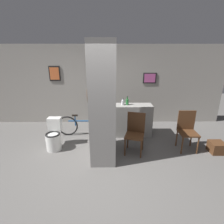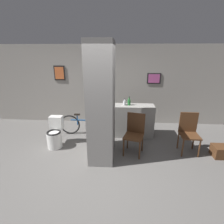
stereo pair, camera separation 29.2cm
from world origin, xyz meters
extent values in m
plane|color=#5B5956|center=(0.00, 0.00, 0.00)|extent=(14.00, 14.00, 0.00)
cube|color=gray|center=(0.00, 2.63, 1.30)|extent=(8.00, 0.06, 2.60)
cube|color=black|center=(-1.60, 2.58, 1.70)|extent=(0.36, 0.02, 0.48)
cube|color=#D86633|center=(-1.60, 2.57, 1.70)|extent=(0.30, 0.01, 0.39)
cube|color=black|center=(1.50, 2.58, 1.55)|extent=(0.44, 0.02, 0.34)
cube|color=#B24C8C|center=(1.50, 2.57, 1.55)|extent=(0.36, 0.01, 0.28)
cube|color=gray|center=(0.05, 0.52, 1.30)|extent=(0.54, 1.05, 2.60)
cylinder|color=#593319|center=(-0.23, 0.31, 1.55)|extent=(0.03, 0.40, 0.40)
cylinder|color=red|center=(-0.25, 0.31, 1.55)|extent=(0.01, 0.07, 0.07)
cube|color=gray|center=(0.84, 1.59, 0.47)|extent=(1.13, 0.44, 0.93)
cylinder|color=silver|center=(-1.23, 0.76, 0.21)|extent=(0.37, 0.37, 0.41)
torus|color=black|center=(-1.23, 0.76, 0.42)|extent=(0.36, 0.36, 0.04)
cube|color=silver|center=(-1.23, 1.00, 0.59)|extent=(0.33, 0.20, 0.36)
cylinder|color=#4C2D19|center=(0.55, 0.46, 0.22)|extent=(0.04, 0.04, 0.44)
cylinder|color=#4C2D19|center=(0.92, 0.36, 0.22)|extent=(0.04, 0.04, 0.44)
cylinder|color=#4C2D19|center=(0.65, 0.82, 0.22)|extent=(0.04, 0.04, 0.44)
cylinder|color=#4C2D19|center=(1.02, 0.72, 0.22)|extent=(0.04, 0.04, 0.44)
cube|color=#4C2D19|center=(0.79, 0.59, 0.46)|extent=(0.53, 0.53, 0.04)
cube|color=#4C2D19|center=(0.84, 0.79, 0.73)|extent=(0.43, 0.15, 0.50)
cylinder|color=#4C2D19|center=(1.94, 0.53, 0.22)|extent=(0.04, 0.04, 0.44)
cylinder|color=#4C2D19|center=(2.32, 0.52, 0.22)|extent=(0.04, 0.04, 0.44)
cylinder|color=#4C2D19|center=(1.94, 0.91, 0.22)|extent=(0.04, 0.04, 0.44)
cylinder|color=#4C2D19|center=(2.32, 0.90, 0.22)|extent=(0.04, 0.04, 0.44)
cube|color=#4C2D19|center=(2.13, 0.72, 0.46)|extent=(0.44, 0.44, 0.04)
cube|color=#4C2D19|center=(2.13, 0.92, 0.73)|extent=(0.43, 0.03, 0.50)
torus|color=black|center=(-1.05, 1.56, 0.30)|extent=(0.60, 0.04, 0.60)
torus|color=black|center=(-0.12, 1.56, 0.30)|extent=(0.60, 0.04, 0.60)
cylinder|color=#194C8C|center=(-0.59, 1.56, 0.45)|extent=(0.86, 0.04, 0.04)
cylinder|color=#194C8C|center=(-0.82, 1.56, 0.45)|extent=(0.03, 0.03, 0.31)
cylinder|color=#194C8C|center=(-0.16, 1.56, 0.45)|extent=(0.03, 0.03, 0.28)
cube|color=black|center=(-0.82, 1.56, 0.63)|extent=(0.16, 0.06, 0.04)
cylinder|color=#262626|center=(-0.16, 1.56, 0.59)|extent=(0.03, 0.42, 0.03)
cylinder|color=#267233|center=(0.69, 1.61, 1.01)|extent=(0.08, 0.08, 0.16)
cylinder|color=#267233|center=(0.69, 1.61, 1.13)|extent=(0.03, 0.03, 0.07)
sphere|color=#333333|center=(0.69, 1.61, 1.17)|extent=(0.04, 0.04, 0.04)
cylinder|color=silver|center=(0.56, 1.60, 0.99)|extent=(0.09, 0.09, 0.12)
cylinder|color=silver|center=(0.56, 1.60, 1.08)|extent=(0.04, 0.04, 0.05)
sphere|color=#333333|center=(0.56, 1.60, 1.12)|extent=(0.04, 0.04, 0.04)
cube|color=#4C2D19|center=(2.84, 0.59, 0.14)|extent=(0.34, 0.34, 0.27)
camera|label=1|loc=(0.22, -3.17, 2.37)|focal=28.00mm
camera|label=2|loc=(0.51, -3.16, 2.37)|focal=28.00mm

